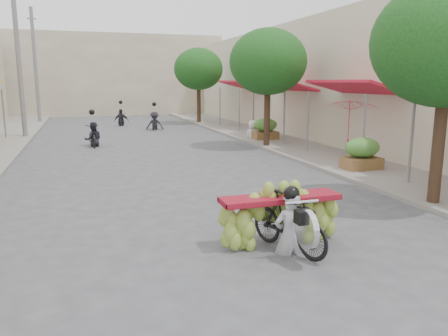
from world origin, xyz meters
The scene contains 16 objects.
sidewalk_right centered at (7.00, 15.00, 0.06)m, with size 4.00×60.00×0.12m, color gray.
shophouse_row_right centered at (11.99, 14.00, 3.00)m, with size 9.77×40.00×6.00m.
far_building centered at (0.00, 38.00, 3.50)m, with size 20.00×6.00×7.00m, color #BEB196.
utility_pole_far centered at (-5.40, 21.00, 4.03)m, with size 0.60×0.24×8.00m.
utility_pole_back centered at (-5.40, 30.00, 4.03)m, with size 0.60×0.24×8.00m.
street_tree_near centered at (5.40, 4.00, 3.78)m, with size 3.40×3.40×5.25m.
street_tree_mid centered at (5.40, 14.00, 3.78)m, with size 3.40×3.40×5.25m.
street_tree_far centered at (5.40, 26.00, 3.78)m, with size 3.40×3.40×5.25m.
produce_crate_mid centered at (6.20, 8.00, 0.71)m, with size 1.20×0.88×1.16m.
produce_crate_far centered at (6.20, 16.00, 0.71)m, with size 1.20×0.88×1.16m.
banana_motorbike centered at (0.85, 2.66, 0.68)m, with size 2.22×1.92×2.01m.
market_umbrella centered at (5.95, 8.41, 2.41)m, with size 2.20×2.20×1.62m.
pedestrian centered at (5.90, 16.95, 0.99)m, with size 0.86×0.51×1.74m.
bg_motorbike_a centered at (-2.05, 16.83, 0.73)m, with size 0.80×1.70×1.95m.
bg_motorbike_b centered at (1.77, 23.00, 0.83)m, with size 1.16×1.93×1.95m.
bg_motorbike_c centered at (0.04, 26.29, 0.84)m, with size 1.05×1.49×1.95m.
Camera 1 is at (-2.48, -4.06, 2.96)m, focal length 35.00 mm.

